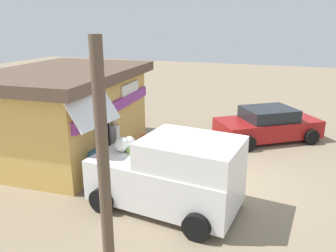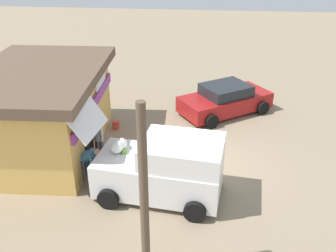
{
  "view_description": "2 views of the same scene",
  "coord_description": "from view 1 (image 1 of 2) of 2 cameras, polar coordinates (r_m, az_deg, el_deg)",
  "views": [
    {
      "loc": [
        -9.22,
        -1.31,
        4.68
      ],
      "look_at": [
        1.16,
        2.34,
        1.21
      ],
      "focal_mm": 35.45,
      "sensor_mm": 36.0,
      "label": 1
    },
    {
      "loc": [
        -11.37,
        0.09,
        7.35
      ],
      "look_at": [
        1.29,
        1.41,
        0.77
      ],
      "focal_mm": 40.1,
      "sensor_mm": 36.0,
      "label": 2
    }
  ],
  "objects": [
    {
      "name": "ground_plane",
      "position": [
        10.43,
        10.21,
        -9.47
      ],
      "size": [
        60.0,
        60.0,
        0.0
      ],
      "primitive_type": "plane",
      "color": "gray"
    },
    {
      "name": "customer_bending",
      "position": [
        10.16,
        -12.38,
        -5.54
      ],
      "size": [
        0.63,
        0.78,
        1.23
      ],
      "color": "navy",
      "rests_on": "ground_plane"
    },
    {
      "name": "unloaded_banana_pile",
      "position": [
        10.56,
        -15.54,
        -8.04
      ],
      "size": [
        0.76,
        0.83,
        0.51
      ],
      "color": "silver",
      "rests_on": "ground_plane"
    },
    {
      "name": "storefront_bar",
      "position": [
        12.48,
        -16.89,
        2.46
      ],
      "size": [
        6.56,
        4.71,
        3.12
      ],
      "color": "#E0B259",
      "rests_on": "ground_plane"
    },
    {
      "name": "delivery_van",
      "position": [
        8.6,
        0.36,
        -8.03
      ],
      "size": [
        2.62,
        4.7,
        2.96
      ],
      "color": "white",
      "rests_on": "ground_plane"
    },
    {
      "name": "vendor_standing",
      "position": [
        10.99,
        -9.14,
        -2.32
      ],
      "size": [
        0.48,
        0.48,
        1.71
      ],
      "color": "#4C4C51",
      "rests_on": "ground_plane"
    },
    {
      "name": "utility_pole",
      "position": [
        5.53,
        -10.91,
        -8.81
      ],
      "size": [
        0.2,
        0.2,
        4.52
      ],
      "primitive_type": "cylinder",
      "color": "brown",
      "rests_on": "ground_plane"
    },
    {
      "name": "paint_bucket",
      "position": [
        13.36,
        -3.95,
        -2.24
      ],
      "size": [
        0.29,
        0.29,
        0.35
      ],
      "primitive_type": "cylinder",
      "color": "#BF3F33",
      "rests_on": "ground_plane"
    },
    {
      "name": "parked_sedan",
      "position": [
        14.22,
        16.75,
        0.2
      ],
      "size": [
        3.85,
        4.42,
        1.34
      ],
      "color": "maroon",
      "rests_on": "ground_plane"
    }
  ]
}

